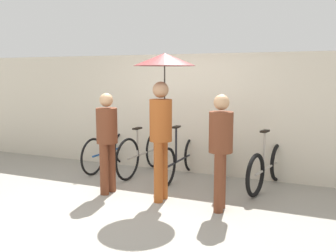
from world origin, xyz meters
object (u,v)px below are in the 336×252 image
(parked_bicycle_2, at_px, (180,158))
(pedestrian_trailing, at_px, (221,144))
(parked_bicycle_3, at_px, (223,159))
(parked_bicycle_4, at_px, (268,167))
(parked_bicycle_0, at_px, (109,150))
(parked_bicycle_1, at_px, (143,153))
(pedestrian_center, at_px, (163,89))
(pedestrian_leading, at_px, (107,136))

(parked_bicycle_2, bearing_deg, pedestrian_trailing, -138.39)
(parked_bicycle_3, distance_m, parked_bicycle_4, 0.76)
(parked_bicycle_3, xyz_separation_m, pedestrian_trailing, (0.31, -1.31, 0.52))
(parked_bicycle_0, height_order, parked_bicycle_1, parked_bicycle_1)
(pedestrian_trailing, bearing_deg, pedestrian_center, 166.62)
(parked_bicycle_3, xyz_separation_m, pedestrian_leading, (-1.47, -1.28, 0.50))
(parked_bicycle_1, xyz_separation_m, parked_bicycle_3, (1.50, 0.03, 0.00))
(parked_bicycle_0, xyz_separation_m, pedestrian_trailing, (2.57, -1.33, 0.54))
(parked_bicycle_0, xyz_separation_m, parked_bicycle_2, (1.50, -0.07, -0.02))
(parked_bicycle_2, xyz_separation_m, pedestrian_center, (0.17, -1.13, 1.26))
(parked_bicycle_4, distance_m, pedestrian_center, 2.16)
(pedestrian_center, bearing_deg, pedestrian_leading, -174.31)
(parked_bicycle_1, bearing_deg, parked_bicycle_0, 89.24)
(parked_bicycle_4, height_order, pedestrian_center, pedestrian_center)
(pedestrian_leading, height_order, pedestrian_trailing, pedestrian_trailing)
(parked_bicycle_3, bearing_deg, pedestrian_leading, 121.62)
(parked_bicycle_0, distance_m, pedestrian_leading, 1.61)
(parked_bicycle_0, relative_size, parked_bicycle_2, 0.99)
(parked_bicycle_4, xyz_separation_m, pedestrian_trailing, (-0.44, -1.25, 0.56))
(parked_bicycle_2, xyz_separation_m, parked_bicycle_4, (1.51, -0.01, -0.00))
(parked_bicycle_2, height_order, pedestrian_trailing, pedestrian_trailing)
(parked_bicycle_2, distance_m, parked_bicycle_3, 0.75)
(pedestrian_leading, bearing_deg, parked_bicycle_1, 97.63)
(parked_bicycle_2, bearing_deg, pedestrian_leading, 151.08)
(parked_bicycle_4, xyz_separation_m, pedestrian_center, (-1.33, -1.13, 1.26))
(pedestrian_leading, xyz_separation_m, pedestrian_center, (0.89, 0.09, 0.72))
(parked_bicycle_1, height_order, parked_bicycle_2, parked_bicycle_2)
(parked_bicycle_0, bearing_deg, pedestrian_center, -123.32)
(pedestrian_center, bearing_deg, parked_bicycle_4, 39.90)
(parked_bicycle_2, xyz_separation_m, pedestrian_trailing, (1.06, -1.26, 0.56))
(parked_bicycle_1, xyz_separation_m, parked_bicycle_2, (0.75, -0.02, -0.04))
(parked_bicycle_2, relative_size, parked_bicycle_3, 0.95)
(parked_bicycle_1, relative_size, parked_bicycle_4, 1.05)
(parked_bicycle_4, bearing_deg, parked_bicycle_1, 100.59)
(parked_bicycle_4, height_order, pedestrian_trailing, pedestrian_trailing)
(parked_bicycle_4, bearing_deg, parked_bicycle_2, 100.96)
(parked_bicycle_1, relative_size, pedestrian_trailing, 1.12)
(parked_bicycle_3, height_order, pedestrian_leading, pedestrian_leading)
(parked_bicycle_0, height_order, parked_bicycle_2, parked_bicycle_2)
(parked_bicycle_0, relative_size, pedestrian_leading, 1.11)
(parked_bicycle_2, relative_size, pedestrian_trailing, 1.11)
(parked_bicycle_1, relative_size, parked_bicycle_3, 0.96)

